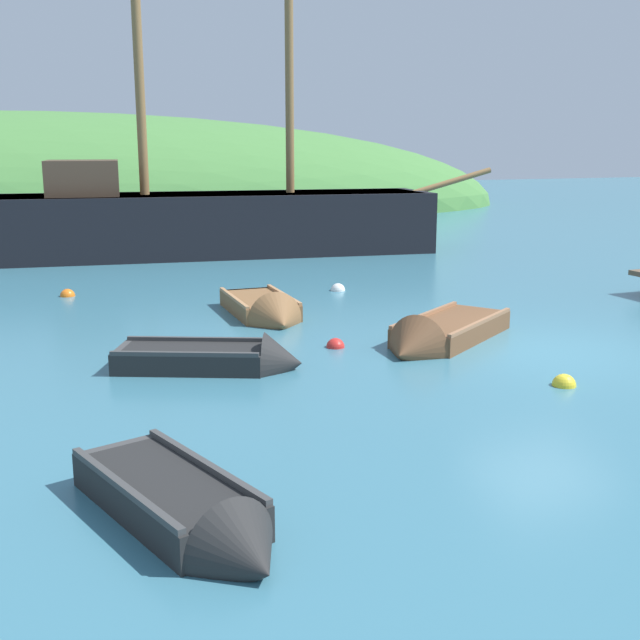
{
  "coord_description": "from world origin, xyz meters",
  "views": [
    {
      "loc": [
        -8.68,
        -11.2,
        3.6
      ],
      "look_at": [
        -3.44,
        2.36,
        0.35
      ],
      "focal_mm": 44.11,
      "sensor_mm": 36.0,
      "label": 1
    }
  ],
  "objects_px": {
    "rowboat_center": "(438,338)",
    "buoy_red": "(335,347)",
    "buoy_yellow": "(564,386)",
    "rowboat_far": "(220,362)",
    "rowboat_outer_left": "(266,312)",
    "sailing_ship": "(209,231)",
    "buoy_white": "(338,291)",
    "buoy_orange": "(68,296)",
    "rowboat_near_dock": "(188,515)"
  },
  "relations": [
    {
      "from": "rowboat_center",
      "to": "buoy_white",
      "type": "relative_size",
      "value": 9.6
    },
    {
      "from": "sailing_ship",
      "to": "rowboat_far",
      "type": "relative_size",
      "value": 5.43
    },
    {
      "from": "sailing_ship",
      "to": "buoy_yellow",
      "type": "height_order",
      "value": "sailing_ship"
    },
    {
      "from": "sailing_ship",
      "to": "buoy_orange",
      "type": "bearing_deg",
      "value": -122.2
    },
    {
      "from": "buoy_white",
      "to": "rowboat_outer_left",
      "type": "bearing_deg",
      "value": -137.79
    },
    {
      "from": "buoy_orange",
      "to": "buoy_red",
      "type": "distance_m",
      "value": 8.1
    },
    {
      "from": "buoy_yellow",
      "to": "buoy_red",
      "type": "distance_m",
      "value": 4.17
    },
    {
      "from": "rowboat_center",
      "to": "buoy_yellow",
      "type": "relative_size",
      "value": 9.72
    },
    {
      "from": "buoy_yellow",
      "to": "buoy_white",
      "type": "bearing_deg",
      "value": 91.18
    },
    {
      "from": "buoy_yellow",
      "to": "buoy_red",
      "type": "relative_size",
      "value": 1.08
    },
    {
      "from": "buoy_red",
      "to": "rowboat_center",
      "type": "bearing_deg",
      "value": -14.68
    },
    {
      "from": "sailing_ship",
      "to": "rowboat_outer_left",
      "type": "xyz_separation_m",
      "value": [
        -1.19,
        -10.14,
        -0.67
      ]
    },
    {
      "from": "rowboat_far",
      "to": "rowboat_outer_left",
      "type": "height_order",
      "value": "rowboat_outer_left"
    },
    {
      "from": "rowboat_far",
      "to": "rowboat_outer_left",
      "type": "xyz_separation_m",
      "value": [
        1.86,
        3.45,
        -0.0
      ]
    },
    {
      "from": "rowboat_far",
      "to": "rowboat_outer_left",
      "type": "bearing_deg",
      "value": 85.43
    },
    {
      "from": "rowboat_far",
      "to": "rowboat_center",
      "type": "height_order",
      "value": "rowboat_center"
    },
    {
      "from": "buoy_white",
      "to": "rowboat_center",
      "type": "bearing_deg",
      "value": -93.56
    },
    {
      "from": "buoy_yellow",
      "to": "buoy_white",
      "type": "relative_size",
      "value": 0.99
    },
    {
      "from": "rowboat_far",
      "to": "rowboat_near_dock",
      "type": "relative_size",
      "value": 1.02
    },
    {
      "from": "buoy_red",
      "to": "buoy_yellow",
      "type": "bearing_deg",
      "value": -55.17
    },
    {
      "from": "rowboat_near_dock",
      "to": "buoy_orange",
      "type": "relative_size",
      "value": 8.78
    },
    {
      "from": "rowboat_outer_left",
      "to": "buoy_orange",
      "type": "distance_m",
      "value": 5.56
    },
    {
      "from": "rowboat_far",
      "to": "buoy_white",
      "type": "xyz_separation_m",
      "value": [
        4.5,
        5.85,
        -0.12
      ]
    },
    {
      "from": "rowboat_far",
      "to": "buoy_red",
      "type": "xyz_separation_m",
      "value": [
        2.3,
        0.62,
        -0.12
      ]
    },
    {
      "from": "buoy_orange",
      "to": "buoy_white",
      "type": "height_order",
      "value": "buoy_white"
    },
    {
      "from": "rowboat_near_dock",
      "to": "buoy_red",
      "type": "xyz_separation_m",
      "value": [
        3.93,
        5.88,
        -0.13
      ]
    },
    {
      "from": "rowboat_near_dock",
      "to": "buoy_red",
      "type": "relative_size",
      "value": 9.29
    },
    {
      "from": "rowboat_center",
      "to": "buoy_red",
      "type": "relative_size",
      "value": 10.51
    },
    {
      "from": "buoy_yellow",
      "to": "sailing_ship",
      "type": "bearing_deg",
      "value": 95.71
    },
    {
      "from": "rowboat_far",
      "to": "buoy_yellow",
      "type": "xyz_separation_m",
      "value": [
        4.68,
        -2.8,
        -0.12
      ]
    },
    {
      "from": "rowboat_outer_left",
      "to": "rowboat_center",
      "type": "bearing_deg",
      "value": 35.85
    },
    {
      "from": "buoy_yellow",
      "to": "buoy_orange",
      "type": "height_order",
      "value": "buoy_yellow"
    },
    {
      "from": "rowboat_far",
      "to": "buoy_red",
      "type": "relative_size",
      "value": 9.46
    },
    {
      "from": "rowboat_center",
      "to": "rowboat_far",
      "type": "bearing_deg",
      "value": -32.8
    },
    {
      "from": "buoy_orange",
      "to": "buoy_red",
      "type": "height_order",
      "value": "buoy_orange"
    },
    {
      "from": "rowboat_outer_left",
      "to": "rowboat_near_dock",
      "type": "xyz_separation_m",
      "value": [
        -3.49,
        -8.71,
        0.01
      ]
    },
    {
      "from": "buoy_white",
      "to": "buoy_orange",
      "type": "bearing_deg",
      "value": 165.37
    },
    {
      "from": "rowboat_near_dock",
      "to": "buoy_white",
      "type": "xyz_separation_m",
      "value": [
        6.13,
        11.11,
        -0.13
      ]
    },
    {
      "from": "rowboat_outer_left",
      "to": "buoy_yellow",
      "type": "height_order",
      "value": "rowboat_outer_left"
    },
    {
      "from": "sailing_ship",
      "to": "buoy_red",
      "type": "bearing_deg",
      "value": -86.16
    },
    {
      "from": "buoy_red",
      "to": "rowboat_outer_left",
      "type": "bearing_deg",
      "value": 98.91
    },
    {
      "from": "rowboat_center",
      "to": "rowboat_near_dock",
      "type": "distance_m",
      "value": 7.9
    },
    {
      "from": "sailing_ship",
      "to": "rowboat_far",
      "type": "xyz_separation_m",
      "value": [
        -3.04,
        -13.59,
        -0.67
      ]
    },
    {
      "from": "buoy_white",
      "to": "rowboat_near_dock",
      "type": "bearing_deg",
      "value": -118.9
    },
    {
      "from": "rowboat_center",
      "to": "buoy_red",
      "type": "xyz_separation_m",
      "value": [
        -1.85,
        0.48,
        -0.12
      ]
    },
    {
      "from": "buoy_orange",
      "to": "rowboat_center",
      "type": "bearing_deg",
      "value": -50.62
    },
    {
      "from": "rowboat_center",
      "to": "buoy_orange",
      "type": "xyz_separation_m",
      "value": [
        -6.07,
        7.39,
        -0.12
      ]
    },
    {
      "from": "rowboat_outer_left",
      "to": "buoy_orange",
      "type": "xyz_separation_m",
      "value": [
        -3.78,
        4.08,
        -0.12
      ]
    },
    {
      "from": "rowboat_near_dock",
      "to": "buoy_yellow",
      "type": "height_order",
      "value": "rowboat_near_dock"
    },
    {
      "from": "buoy_white",
      "to": "buoy_red",
      "type": "bearing_deg",
      "value": -112.82
    }
  ]
}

